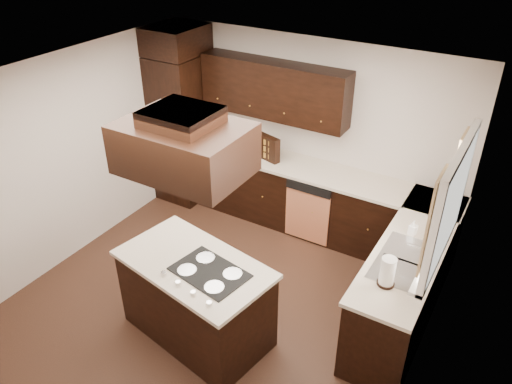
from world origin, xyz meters
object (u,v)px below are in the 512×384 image
spice_rack (267,147)px  oven_column (183,129)px  range_hood (184,148)px  island (197,300)px

spice_rack → oven_column: bearing=-162.9°
range_hood → oven_column: bearing=129.7°
oven_column → island: size_ratio=1.45×
oven_column → island: (1.84, -2.21, -0.62)m
oven_column → range_hood: 3.13m
island → range_hood: size_ratio=1.39×
oven_column → spice_rack: size_ratio=5.32×
spice_rack → island: bearing=-62.3°
oven_column → spice_rack: bearing=1.5°
island → range_hood: 1.72m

